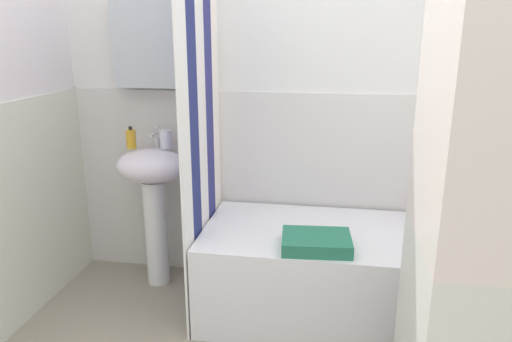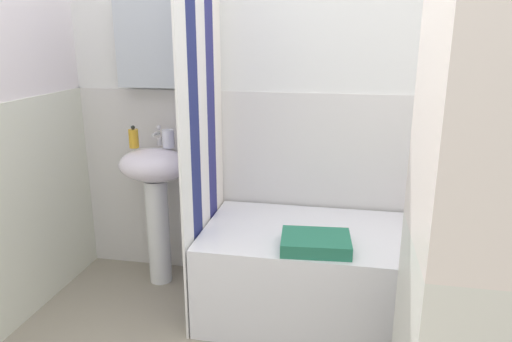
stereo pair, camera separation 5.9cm
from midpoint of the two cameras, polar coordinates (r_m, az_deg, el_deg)
wall_back_tiled at (r=2.86m, az=5.76°, el=8.22°), size 3.60×0.18×2.40m
sink at (r=2.95m, az=-12.81°, el=-1.86°), size 0.44×0.34×0.87m
faucet at (r=2.95m, az=-12.57°, el=4.07°), size 0.03×0.12×0.12m
soap_dispenser at (r=2.93m, az=-15.37°, el=3.76°), size 0.06×0.06×0.14m
toothbrush_cup at (r=2.89m, az=-11.37°, el=3.78°), size 0.07×0.07×0.11m
bathtub at (r=2.72m, az=10.21°, el=-12.15°), size 1.58×0.75×0.50m
shower_curtain at (r=2.57m, az=-7.18°, el=4.09°), size 0.01×0.75×2.00m
lotion_bottle at (r=2.97m, az=23.93°, el=-3.69°), size 0.06×0.06×0.19m
conditioner_bottle at (r=2.91m, az=22.37°, el=-3.60°), size 0.06×0.06×0.22m
body_wash_bottle at (r=2.92m, az=19.40°, el=-3.04°), size 0.04×0.04×0.24m
towel_folded at (r=2.40m, az=6.58°, el=-8.49°), size 0.36×0.29×0.07m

